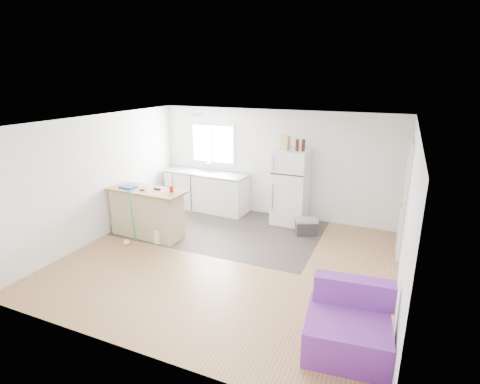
% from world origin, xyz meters
% --- Properties ---
extents(room, '(5.51, 5.01, 2.41)m').
position_xyz_m(room, '(0.00, 0.00, 1.20)').
color(room, olive).
rests_on(room, ground).
extents(vinyl_zone, '(4.05, 2.50, 0.00)m').
position_xyz_m(vinyl_zone, '(-0.73, 1.25, 0.00)').
color(vinyl_zone, '#362C28').
rests_on(vinyl_zone, floor).
extents(window, '(1.18, 0.06, 0.98)m').
position_xyz_m(window, '(-1.55, 2.49, 1.55)').
color(window, white).
rests_on(window, back_wall).
extents(interior_door, '(0.11, 0.92, 2.10)m').
position_xyz_m(interior_door, '(2.72, 1.55, 1.02)').
color(interior_door, white).
rests_on(interior_door, right_wall).
extents(ceiling_fixture, '(0.30, 0.30, 0.07)m').
position_xyz_m(ceiling_fixture, '(-1.20, 1.20, 2.36)').
color(ceiling_fixture, white).
rests_on(ceiling_fixture, ceiling).
extents(kitchen_cabinets, '(2.09, 0.75, 1.20)m').
position_xyz_m(kitchen_cabinets, '(-1.59, 2.18, 0.47)').
color(kitchen_cabinets, white).
rests_on(kitchen_cabinets, floor).
extents(peninsula, '(1.61, 0.68, 0.98)m').
position_xyz_m(peninsula, '(-1.94, 0.33, 0.49)').
color(peninsula, '#BBAF87').
rests_on(peninsula, floor).
extents(refrigerator, '(0.71, 0.69, 1.61)m').
position_xyz_m(refrigerator, '(0.48, 2.15, 0.80)').
color(refrigerator, white).
rests_on(refrigerator, floor).
extents(cooler, '(0.51, 0.45, 0.33)m').
position_xyz_m(cooler, '(0.97, 1.66, 0.17)').
color(cooler, '#2B2B2D').
rests_on(cooler, floor).
extents(purple_seat, '(1.03, 0.99, 0.78)m').
position_xyz_m(purple_seat, '(2.23, -1.44, 0.28)').
color(purple_seat, '#722E96').
rests_on(purple_seat, floor).
extents(cleaner_jug, '(0.17, 0.14, 0.31)m').
position_xyz_m(cleaner_jug, '(-1.52, 0.09, 0.14)').
color(cleaner_jug, white).
rests_on(cleaner_jug, floor).
extents(mop, '(0.26, 0.30, 1.13)m').
position_xyz_m(mop, '(-2.01, -0.18, 0.23)').
color(mop, green).
rests_on(mop, floor).
extents(red_cup, '(0.09, 0.09, 0.12)m').
position_xyz_m(red_cup, '(-1.36, 0.38, 1.04)').
color(red_cup, red).
rests_on(red_cup, peninsula).
extents(blue_tray, '(0.31, 0.24, 0.04)m').
position_xyz_m(blue_tray, '(-2.31, 0.28, 0.99)').
color(blue_tray, '#143DBB').
rests_on(blue_tray, peninsula).
extents(tool_a, '(0.14, 0.06, 0.03)m').
position_xyz_m(tool_a, '(-1.71, 0.41, 0.99)').
color(tool_a, black).
rests_on(tool_a, peninsula).
extents(tool_b, '(0.10, 0.04, 0.03)m').
position_xyz_m(tool_b, '(-1.93, 0.23, 0.99)').
color(tool_b, black).
rests_on(tool_b, peninsula).
extents(cardboard_box, '(0.22, 0.17, 0.30)m').
position_xyz_m(cardboard_box, '(0.33, 2.11, 1.76)').
color(cardboard_box, tan).
rests_on(cardboard_box, refrigerator).
extents(bottle_left, '(0.08, 0.08, 0.25)m').
position_xyz_m(bottle_left, '(0.60, 2.09, 1.73)').
color(bottle_left, '#361609').
rests_on(bottle_left, refrigerator).
extents(bottle_right, '(0.07, 0.07, 0.25)m').
position_xyz_m(bottle_right, '(0.72, 2.13, 1.73)').
color(bottle_right, '#361609').
rests_on(bottle_right, refrigerator).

